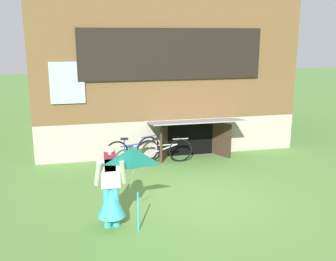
{
  "coord_description": "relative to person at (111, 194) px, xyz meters",
  "views": [
    {
      "loc": [
        -2.52,
        -7.67,
        3.45
      ],
      "look_at": [
        -0.6,
        0.81,
        1.32
      ],
      "focal_mm": 41.9,
      "sensor_mm": 36.0,
      "label": 1
    }
  ],
  "objects": [
    {
      "name": "bicycle_silver",
      "position": [
        1.73,
        3.43,
        -0.3
      ],
      "size": [
        1.56,
        0.12,
        0.71
      ],
      "rotation": [
        0.0,
        0.0,
        -0.05
      ],
      "color": "black",
      "rests_on": "ground_plane"
    },
    {
      "name": "person",
      "position": [
        0.0,
        0.0,
        0.0
      ],
      "size": [
        0.61,
        0.52,
        1.54
      ],
      "rotation": [
        0.0,
        0.0,
        0.24
      ],
      "color": "teal",
      "rests_on": "ground_plane"
    },
    {
      "name": "ground_plane",
      "position": [
        2.07,
        0.98,
        -0.65
      ],
      "size": [
        60.0,
        60.0,
        0.0
      ],
      "primitive_type": "plane",
      "color": "#56843D"
    },
    {
      "name": "log_house",
      "position": [
        2.07,
        6.72,
        1.8
      ],
      "size": [
        7.63,
        6.6,
        4.89
      ],
      "color": "#ADA393",
      "rests_on": "ground_plane"
    },
    {
      "name": "bicycle_blue",
      "position": [
        0.87,
        3.51,
        -0.28
      ],
      "size": [
        1.61,
        0.56,
        0.76
      ],
      "rotation": [
        0.0,
        0.0,
        0.31
      ],
      "color": "black",
      "rests_on": "ground_plane"
    },
    {
      "name": "kite",
      "position": [
        0.36,
        -0.51,
        0.61
      ],
      "size": [
        0.86,
        0.83,
        1.57
      ],
      "color": "#2DB2CC",
      "rests_on": "ground_plane"
    }
  ]
}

